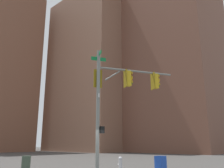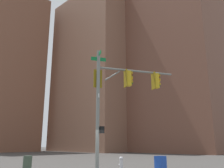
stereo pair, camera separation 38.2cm
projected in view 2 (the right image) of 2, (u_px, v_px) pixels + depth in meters
The scene contains 7 objects.
signal_pole_assembly at pixel (117, 90), 15.08m from camera, with size 3.07×5.08×7.48m.
fire_hydrant at pixel (121, 163), 15.92m from camera, with size 0.34×0.26×0.87m.
litter_bin at pixel (27, 163), 15.45m from camera, with size 0.56×0.56×0.95m, color #384738.
newspaper_box at pixel (161, 166), 13.14m from camera, with size 0.44×0.56×1.05m, color #193FA5.
building_brick_nearside at pixel (175, 26), 55.07m from camera, with size 19.40×16.50×56.42m, color brown.
building_brick_midblock at pixel (103, 74), 61.30m from camera, with size 20.41×17.88×38.29m, color #845B47.
building_glass_tower at pixel (143, 17), 79.61m from camera, with size 28.86×25.04×85.62m, color #7A99B2.
Camera 2 is at (-10.40, 9.71, 1.72)m, focal length 38.22 mm.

